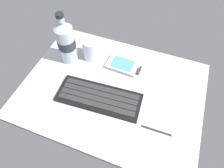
{
  "coord_description": "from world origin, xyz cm",
  "views": [
    {
      "loc": [
        13.81,
        -36.5,
        58.38
      ],
      "look_at": [
        0.0,
        0.0,
        3.0
      ],
      "focal_mm": 31.24,
      "sensor_mm": 36.0,
      "label": 1
    }
  ],
  "objects_px": {
    "keyboard": "(99,97)",
    "handheld_device": "(124,65)",
    "water_bottle": "(66,42)",
    "stylus_pen": "(156,130)",
    "juice_cup": "(91,49)"
  },
  "relations": [
    {
      "from": "keyboard",
      "to": "handheld_device",
      "type": "bearing_deg",
      "value": 78.8
    },
    {
      "from": "water_bottle",
      "to": "stylus_pen",
      "type": "xyz_separation_m",
      "value": [
        0.4,
        -0.18,
        -0.09
      ]
    },
    {
      "from": "juice_cup",
      "to": "keyboard",
      "type": "bearing_deg",
      "value": -58.78
    },
    {
      "from": "keyboard",
      "to": "water_bottle",
      "type": "bearing_deg",
      "value": 143.91
    },
    {
      "from": "stylus_pen",
      "to": "water_bottle",
      "type": "bearing_deg",
      "value": 154.64
    },
    {
      "from": "juice_cup",
      "to": "stylus_pen",
      "type": "bearing_deg",
      "value": -34.5
    },
    {
      "from": "stylus_pen",
      "to": "handheld_device",
      "type": "bearing_deg",
      "value": 128.85
    },
    {
      "from": "keyboard",
      "to": "water_bottle",
      "type": "relative_size",
      "value": 1.43
    },
    {
      "from": "handheld_device",
      "to": "juice_cup",
      "type": "relative_size",
      "value": 1.54
    },
    {
      "from": "keyboard",
      "to": "water_bottle",
      "type": "distance_m",
      "value": 0.24
    },
    {
      "from": "handheld_device",
      "to": "water_bottle",
      "type": "height_order",
      "value": "water_bottle"
    },
    {
      "from": "keyboard",
      "to": "water_bottle",
      "type": "height_order",
      "value": "water_bottle"
    },
    {
      "from": "handheld_device",
      "to": "keyboard",
      "type": "bearing_deg",
      "value": -101.2
    },
    {
      "from": "handheld_device",
      "to": "stylus_pen",
      "type": "bearing_deg",
      "value": -50.0
    },
    {
      "from": "keyboard",
      "to": "handheld_device",
      "type": "distance_m",
      "value": 0.17
    }
  ]
}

